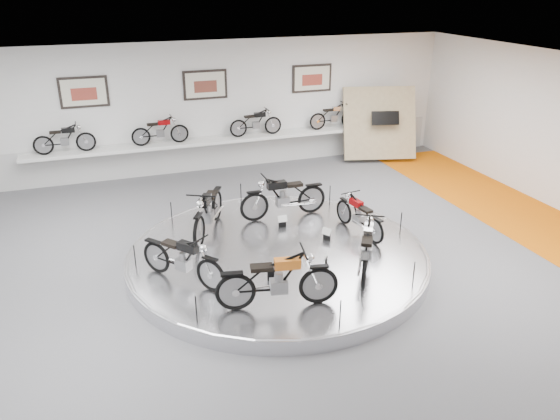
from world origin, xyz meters
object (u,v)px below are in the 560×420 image
object	(u,v)px
display_platform	(278,257)
bike_f	(367,247)
bike_a	(359,215)
bike_b	(283,196)
shelf	(210,141)
bike_c	(208,210)
bike_e	(277,280)
bike_d	(182,258)

from	to	relation	value
display_platform	bike_f	world-z (taller)	bike_f
bike_a	bike_b	size ratio (longest dim) A/B	0.81
shelf	bike_b	bearing A→B (deg)	-81.30
bike_f	bike_c	bearing A→B (deg)	74.78
bike_a	bike_b	world-z (taller)	bike_b
bike_e	bike_f	xyz separation A→B (m)	(2.10, 0.67, -0.04)
bike_c	bike_a	bearing A→B (deg)	98.44
display_platform	shelf	distance (m)	6.46
bike_e	bike_f	world-z (taller)	bike_e
bike_c	bike_d	bearing A→B (deg)	2.36
bike_a	bike_d	world-z (taller)	bike_d
display_platform	bike_d	world-z (taller)	bike_d
display_platform	bike_c	bearing A→B (deg)	131.32
display_platform	bike_c	world-z (taller)	bike_c
shelf	bike_b	world-z (taller)	bike_b
bike_d	bike_c	bearing A→B (deg)	115.32
bike_a	bike_f	distance (m)	1.72
bike_a	bike_d	xyz separation A→B (m)	(-4.16, -0.83, 0.05)
bike_a	bike_f	xyz separation A→B (m)	(-0.64, -1.59, 0.07)
bike_f	bike_d	bearing A→B (deg)	109.08
shelf	bike_f	size ratio (longest dim) A/B	6.35
bike_a	bike_e	bearing A→B (deg)	120.54
bike_c	bike_e	xyz separation A→B (m)	(0.48, -3.39, -0.01)
bike_b	bike_f	size ratio (longest dim) A/B	1.07
shelf	bike_a	xyz separation A→B (m)	(2.04, -6.18, -0.26)
display_platform	bike_e	bearing A→B (deg)	-109.19
bike_d	bike_e	xyz separation A→B (m)	(1.41, -1.43, 0.05)
bike_b	bike_f	xyz separation A→B (m)	(0.67, -3.02, -0.04)
bike_c	bike_f	bearing A→B (deg)	71.28
bike_b	bike_f	bearing A→B (deg)	102.08
bike_a	bike_c	bearing A→B (deg)	61.79
bike_d	bike_f	distance (m)	3.59
bike_d	bike_e	bearing A→B (deg)	5.41
shelf	bike_b	xyz separation A→B (m)	(0.73, -4.75, -0.16)
shelf	bike_f	world-z (taller)	bike_f
bike_d	bike_e	distance (m)	2.01
shelf	bike_d	bearing A→B (deg)	-106.84
bike_f	bike_a	bearing A→B (deg)	9.19
bike_a	bike_c	size ratio (longest dim) A/B	0.79
shelf	bike_a	distance (m)	6.51
shelf	bike_e	xyz separation A→B (m)	(-0.71, -8.44, -0.15)
bike_d	display_platform	bearing A→B (deg)	66.74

